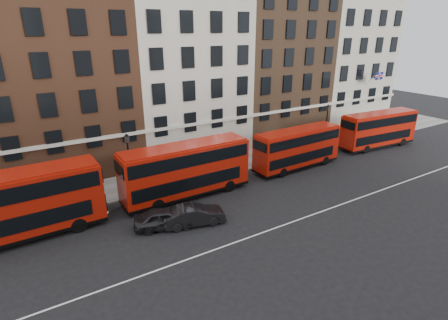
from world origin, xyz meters
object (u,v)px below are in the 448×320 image
bus_c (297,148)px  traffic_light (386,118)px  car_front (194,215)px  bus_a (12,206)px  bus_b (186,169)px  car_rear (165,218)px  bus_d (378,129)px

bus_c → traffic_light: bus_c is taller
car_front → bus_c: bearing=-59.0°
bus_a → bus_c: (25.00, -0.00, -0.35)m
bus_b → car_rear: (-3.48, -3.77, -1.72)m
bus_d → traffic_light: size_ratio=3.15×
bus_c → traffic_light: 17.96m
bus_a → bus_c: bearing=-1.1°
bus_b → car_rear: size_ratio=2.49×
bus_a → bus_b: bearing=-1.1°
car_rear → car_front: (1.96, -0.67, -0.01)m
bus_b → car_rear: bearing=-133.5°
bus_a → bus_c: bus_a is taller
bus_a → traffic_light: bearing=2.3°
bus_a → car_front: bus_a is taller
bus_b → bus_d: bus_b is taller
bus_a → car_rear: bearing=-23.5°
bus_d → traffic_light: 5.57m
bus_b → bus_c: (12.39, -0.00, -0.28)m
bus_a → car_rear: size_ratio=2.57×
bus_b → traffic_light: size_ratio=3.37×
bus_d → car_rear: (-28.70, -3.77, -1.53)m
bus_a → car_front: size_ratio=2.50×
car_rear → car_front: 2.07m
traffic_light → car_rear: bearing=-169.4°
bus_a → car_rear: bus_a is taller
bus_b → bus_d: bearing=-0.7°
bus_a → bus_b: (12.61, 0.00, -0.08)m
bus_d → car_front: 27.15m
car_rear → bus_a: bearing=85.9°
traffic_light → bus_b: bearing=-175.2°
car_rear → bus_c: bearing=-58.3°
bus_b → traffic_light: 30.28m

